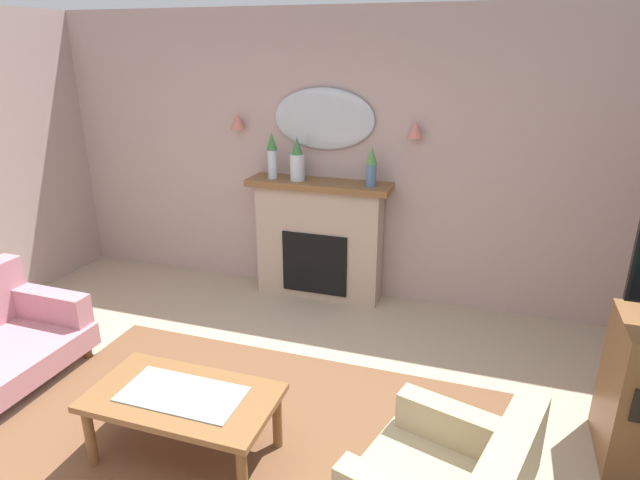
% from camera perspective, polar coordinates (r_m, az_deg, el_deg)
% --- Properties ---
extents(wall_back, '(7.01, 0.10, 2.68)m').
position_cam_1_polar(wall_back, '(5.08, 3.35, 8.61)').
color(wall_back, '#B29993').
rests_on(wall_back, ground).
extents(patterned_rug, '(3.20, 2.40, 0.01)m').
position_cam_1_polar(patterned_rug, '(3.50, -8.92, -22.22)').
color(patterned_rug, brown).
rests_on(patterned_rug, ground).
extents(fireplace, '(1.36, 0.36, 1.16)m').
position_cam_1_polar(fireplace, '(5.16, -0.12, -0.07)').
color(fireplace, tan).
rests_on(fireplace, ground).
extents(mantel_vase_left, '(0.10, 0.10, 0.43)m').
position_cam_1_polar(mantel_vase_left, '(5.07, -5.13, 9.09)').
color(mantel_vase_left, silver).
rests_on(mantel_vase_left, fireplace).
extents(mantel_vase_centre, '(0.14, 0.14, 0.40)m').
position_cam_1_polar(mantel_vase_centre, '(4.99, -2.44, 8.34)').
color(mantel_vase_centre, silver).
rests_on(mantel_vase_centre, fireplace).
extents(mantel_vase_right, '(0.10, 0.10, 0.36)m').
position_cam_1_polar(mantel_vase_right, '(4.79, 5.51, 7.90)').
color(mantel_vase_right, '#4C7093').
rests_on(mantel_vase_right, fireplace).
extents(wall_mirror, '(0.96, 0.06, 0.56)m').
position_cam_1_polar(wall_mirror, '(5.02, 0.39, 12.78)').
color(wall_mirror, '#B2BCC6').
extents(wall_sconce_left, '(0.14, 0.14, 0.14)m').
position_cam_1_polar(wall_sconce_left, '(5.30, -8.78, 12.40)').
color(wall_sconce_left, '#D17066').
extents(wall_sconce_right, '(0.14, 0.14, 0.14)m').
position_cam_1_polar(wall_sconce_right, '(4.78, 10.14, 11.52)').
color(wall_sconce_right, '#D17066').
extents(coffee_table, '(1.10, 0.60, 0.45)m').
position_cam_1_polar(coffee_table, '(3.36, -14.40, -16.44)').
color(coffee_table, brown).
rests_on(coffee_table, ground).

